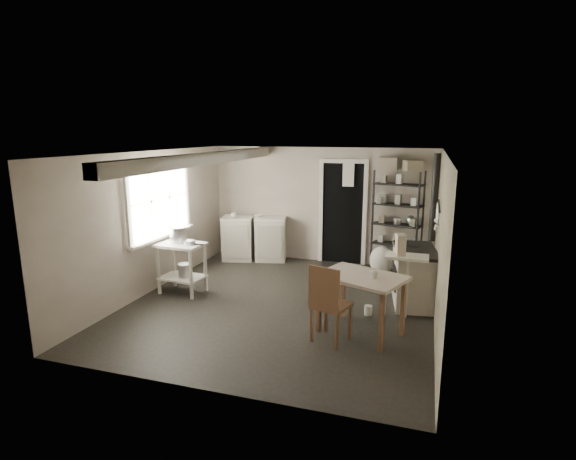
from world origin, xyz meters
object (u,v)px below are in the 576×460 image
(prep_table, at_px, (182,269))
(stove, at_px, (414,275))
(chair, at_px, (331,304))
(flour_sack, at_px, (381,262))
(base_cabinets, at_px, (255,238))
(stockpot, at_px, (178,236))
(work_table, at_px, (361,306))
(shelf_rack, at_px, (397,221))

(prep_table, distance_m, stove, 3.70)
(chair, relative_size, flour_sack, 1.91)
(prep_table, relative_size, base_cabinets, 0.61)
(prep_table, height_order, stockpot, stockpot)
(stockpot, xyz_separation_m, work_table, (3.10, -0.73, -0.56))
(stove, relative_size, flour_sack, 2.05)
(prep_table, xyz_separation_m, flour_sack, (3.02, 1.96, -0.16))
(stove, height_order, chair, chair)
(prep_table, distance_m, shelf_rack, 4.03)
(work_table, bearing_deg, flour_sack, 90.00)
(stockpot, distance_m, work_table, 3.23)
(stove, bearing_deg, shelf_rack, 95.41)
(shelf_rack, bearing_deg, prep_table, -128.67)
(stove, bearing_deg, base_cabinets, 146.63)
(flour_sack, bearing_deg, stove, -64.26)
(base_cabinets, relative_size, flour_sack, 2.57)
(work_table, height_order, chair, chair)
(prep_table, xyz_separation_m, stove, (3.64, 0.68, 0.04))
(stove, distance_m, chair, 1.90)
(work_table, xyz_separation_m, chair, (-0.32, -0.30, 0.10))
(stockpot, relative_size, base_cabinets, 0.21)
(shelf_rack, bearing_deg, base_cabinets, -161.80)
(stockpot, relative_size, shelf_rack, 0.15)
(stockpot, height_order, chair, stockpot)
(chair, distance_m, flour_sack, 2.96)
(flour_sack, bearing_deg, shelf_rack, 58.91)
(stockpot, xyz_separation_m, shelf_rack, (3.32, 2.27, 0.01))
(chair, bearing_deg, work_table, 60.29)
(stove, height_order, flour_sack, stove)
(prep_table, xyz_separation_m, work_table, (3.02, -0.68, -0.02))
(chair, bearing_deg, flour_sack, 101.14)
(prep_table, relative_size, chair, 0.82)
(stockpot, bearing_deg, base_cabinets, 77.31)
(prep_table, distance_m, work_table, 3.09)
(work_table, bearing_deg, chair, -137.14)
(base_cabinets, height_order, flour_sack, base_cabinets)
(work_table, bearing_deg, shelf_rack, 85.78)
(work_table, height_order, flour_sack, work_table)
(base_cabinets, bearing_deg, prep_table, -113.89)
(base_cabinets, bearing_deg, flour_sack, -18.75)
(base_cabinets, distance_m, work_table, 3.89)
(stove, distance_m, flour_sack, 1.44)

